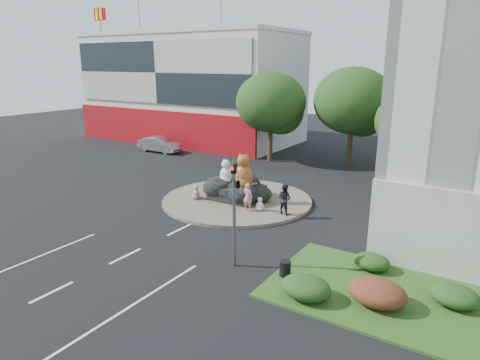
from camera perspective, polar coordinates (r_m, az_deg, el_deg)
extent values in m
plane|color=black|center=(21.76, -15.01, -9.79)|extent=(120.00, 120.00, 0.00)
cylinder|color=brown|center=(28.86, -0.40, -2.69)|extent=(10.00, 10.00, 0.20)
cube|color=silver|center=(52.67, -6.44, 12.00)|extent=(25.00, 12.00, 12.00)
cube|color=maroon|center=(48.53, -10.78, 6.78)|extent=(25.00, 0.30, 4.00)
cube|color=#B2AD9E|center=(47.98, -11.19, 13.87)|extent=(24.00, 0.15, 6.50)
cube|color=silver|center=(52.68, -6.65, 18.74)|extent=(25.20, 12.20, 0.40)
cylinder|color=#595B60|center=(58.16, -13.29, 20.31)|extent=(0.10, 0.10, 4.00)
cylinder|color=#595B60|center=(52.72, -2.55, 21.77)|extent=(0.10, 0.10, 5.00)
cube|color=maroon|center=(57.30, -18.20, 20.25)|extent=(1.80, 0.25, 1.40)
cube|color=#1C4517|center=(18.64, 20.06, -14.53)|extent=(10.00, 6.00, 0.12)
cylinder|color=#382314|center=(40.46, 4.04, 5.14)|extent=(0.44, 0.44, 3.74)
ellipsoid|color=black|center=(39.97, 4.14, 10.30)|extent=(6.46, 6.46, 5.49)
sphere|color=black|center=(40.12, 5.48, 9.07)|extent=(4.25, 4.25, 4.25)
sphere|color=black|center=(40.10, 3.02, 9.48)|extent=(3.74, 3.74, 3.74)
cylinder|color=#382314|center=(39.55, 14.43, 4.61)|extent=(0.44, 0.44, 3.96)
ellipsoid|color=black|center=(39.04, 14.81, 10.20)|extent=(6.84, 6.84, 5.81)
sphere|color=black|center=(39.37, 16.06, 8.83)|extent=(4.50, 4.50, 4.50)
sphere|color=black|center=(39.04, 13.62, 9.34)|extent=(3.96, 3.96, 3.96)
cylinder|color=#382314|center=(34.39, 21.78, 1.85)|extent=(0.44, 0.44, 3.30)
ellipsoid|color=black|center=(33.84, 22.32, 7.16)|extent=(5.70, 5.70, 4.84)
sphere|color=black|center=(34.30, 23.66, 5.84)|extent=(3.75, 3.75, 3.75)
sphere|color=black|center=(33.74, 20.97, 6.37)|extent=(3.30, 3.30, 3.30)
ellipsoid|color=black|center=(17.45, 8.78, -13.95)|extent=(2.00, 1.60, 0.90)
ellipsoid|color=#491C13|center=(17.60, 17.85, -14.12)|extent=(2.20, 1.76, 0.99)
ellipsoid|color=black|center=(18.66, 26.69, -13.64)|extent=(1.80, 1.44, 0.81)
ellipsoid|color=black|center=(20.30, 17.15, -10.37)|extent=(1.60, 1.28, 0.72)
cylinder|color=#595B60|center=(19.16, -0.78, -4.64)|extent=(0.14, 0.14, 5.00)
imported|color=black|center=(18.65, -0.80, 0.27)|extent=(0.21, 0.26, 1.30)
imported|color=black|center=(18.60, -0.28, -0.41)|extent=(0.26, 1.24, 0.50)
sphere|color=red|center=(18.39, -1.11, 1.50)|extent=(0.18, 0.18, 0.18)
cylinder|color=#595B60|center=(21.75, 26.52, 0.28)|extent=(0.18, 0.18, 8.00)
cylinder|color=#595B60|center=(21.28, 25.12, 11.11)|extent=(2.00, 0.12, 0.12)
cube|color=silver|center=(21.44, 22.41, 11.15)|extent=(0.50, 0.22, 0.12)
imported|color=#C57F85|center=(26.33, 1.04, -2.25)|extent=(0.65, 0.43, 1.75)
imported|color=black|center=(25.89, 5.93, -2.53)|extent=(0.99, 0.82, 1.86)
imported|color=#A1A3A9|center=(45.50, -10.67, 4.68)|extent=(4.87, 1.85, 1.59)
cylinder|color=black|center=(19.00, 6.03, -11.64)|extent=(0.55, 0.55, 0.68)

